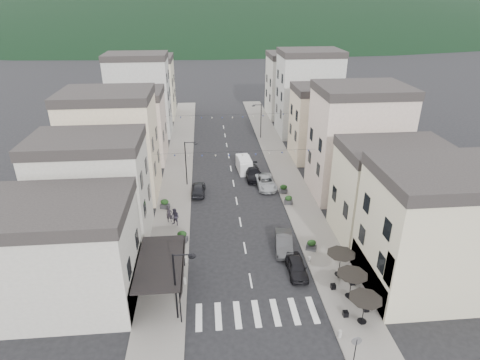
# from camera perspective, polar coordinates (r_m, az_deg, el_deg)

# --- Properties ---
(ground) EXTENTS (700.00, 700.00, 0.00)m
(ground) POSITION_cam_1_polar(r_m,az_deg,el_deg) (31.71, 2.85, -20.90)
(ground) COLOR black
(ground) RESTS_ON ground
(sidewalk_left) EXTENTS (4.00, 76.00, 0.12)m
(sidewalk_left) POSITION_cam_1_polar(r_m,az_deg,el_deg) (58.58, -8.72, 1.80)
(sidewalk_left) COLOR slate
(sidewalk_left) RESTS_ON ground
(sidewalk_right) EXTENTS (4.00, 76.00, 0.12)m
(sidewalk_right) POSITION_cam_1_polar(r_m,az_deg,el_deg) (59.46, 5.86, 2.32)
(sidewalk_right) COLOR slate
(sidewalk_right) RESTS_ON ground
(hill_backdrop) EXTENTS (640.00, 360.00, 70.00)m
(hill_backdrop) POSITION_cam_1_polar(r_m,az_deg,el_deg) (322.70, -4.85, 20.72)
(hill_backdrop) COLOR black
(hill_backdrop) RESTS_ON ground
(boutique_building) EXTENTS (12.00, 8.00, 8.00)m
(boutique_building) POSITION_cam_1_polar(r_m,az_deg,el_deg) (34.89, -24.82, -10.20)
(boutique_building) COLOR #ACA89E
(boutique_building) RESTS_ON ground
(bistro_building) EXTENTS (10.00, 8.00, 10.00)m
(bistro_building) POSITION_cam_1_polar(r_m,az_deg,el_deg) (36.13, 25.72, -7.25)
(bistro_building) COLOR beige
(bistro_building) RESTS_ON ground
(boutique_awning) EXTENTS (3.77, 7.50, 3.28)m
(boutique_awning) POSITION_cam_1_polar(r_m,az_deg,el_deg) (33.47, -10.89, -11.50)
(boutique_awning) COLOR black
(boutique_awning) RESTS_ON ground
(buildings_row_left) EXTENTS (10.20, 54.16, 14.00)m
(buildings_row_left) POSITION_cam_1_polar(r_m,az_deg,el_deg) (62.87, -15.27, 8.68)
(buildings_row_left) COLOR #ACA89E
(buildings_row_left) RESTS_ON ground
(buildings_row_right) EXTENTS (10.20, 54.16, 14.50)m
(buildings_row_right) POSITION_cam_1_polar(r_m,az_deg,el_deg) (63.32, 11.66, 9.34)
(buildings_row_right) COLOR beige
(buildings_row_right) RESTS_ON ground
(cafe_terrace) EXTENTS (2.50, 8.10, 2.53)m
(cafe_terrace) POSITION_cam_1_polar(r_m,az_deg,el_deg) (33.87, 15.64, -13.17)
(cafe_terrace) COLOR black
(cafe_terrace) RESTS_ON ground
(streetlamp_left_near) EXTENTS (1.70, 0.56, 6.00)m
(streetlamp_left_near) POSITION_cam_1_polar(r_m,az_deg,el_deg) (30.61, -8.72, -13.88)
(streetlamp_left_near) COLOR black
(streetlamp_left_near) RESTS_ON ground
(streetlamp_left_far) EXTENTS (1.70, 0.56, 6.00)m
(streetlamp_left_far) POSITION_cam_1_polar(r_m,az_deg,el_deg) (51.56, -7.44, 3.00)
(streetlamp_left_far) COLOR black
(streetlamp_left_far) RESTS_ON ground
(streetlamp_right_far) EXTENTS (1.70, 0.56, 6.00)m
(streetlamp_right_far) POSITION_cam_1_polar(r_m,az_deg,el_deg) (69.19, 2.78, 8.87)
(streetlamp_right_far) COLOR black
(streetlamp_right_far) RESTS_ON ground
(traffic_sign) EXTENTS (0.70, 0.07, 2.70)m
(traffic_sign) POSITION_cam_1_polar(r_m,az_deg,el_deg) (29.24, 16.16, -21.70)
(traffic_sign) COLOR black
(traffic_sign) RESTS_ON ground
(bollards) EXTENTS (11.66, 10.26, 0.60)m
(bollards) POSITION_cam_1_polar(r_m,az_deg,el_deg) (35.46, 1.63, -14.09)
(bollards) COLOR gray
(bollards) RESTS_ON ground
(bunting_near) EXTENTS (19.00, 0.28, 0.62)m
(bunting_near) POSITION_cam_1_polar(r_m,az_deg,el_deg) (47.20, -0.62, 3.67)
(bunting_near) COLOR black
(bunting_near) RESTS_ON ground
(bunting_far) EXTENTS (19.00, 0.28, 0.62)m
(bunting_far) POSITION_cam_1_polar(r_m,az_deg,el_deg) (62.35, -1.81, 8.96)
(bunting_far) COLOR black
(bunting_far) RESTS_ON ground
(parked_car_a) EXTENTS (1.65, 4.00, 1.36)m
(parked_car_a) POSITION_cam_1_polar(r_m,az_deg,el_deg) (36.88, 8.06, -12.12)
(parked_car_a) COLOR black
(parked_car_a) RESTS_ON ground
(parked_car_b) EXTENTS (2.18, 4.71, 1.50)m
(parked_car_b) POSITION_cam_1_polar(r_m,az_deg,el_deg) (39.75, 6.27, -8.85)
(parked_car_b) COLOR #313133
(parked_car_b) RESTS_ON ground
(parked_car_c) EXTENTS (2.55, 5.16, 1.41)m
(parked_car_c) POSITION_cam_1_polar(r_m,az_deg,el_deg) (51.85, 3.68, -0.32)
(parked_car_c) COLOR #9B9FA4
(parked_car_c) RESTS_ON ground
(parked_car_d) EXTENTS (2.17, 5.12, 1.47)m
(parked_car_d) POSITION_cam_1_polar(r_m,az_deg,el_deg) (54.30, 1.90, 0.97)
(parked_car_d) COLOR black
(parked_car_d) RESTS_ON ground
(parked_car_e) EXTENTS (1.87, 4.21, 1.41)m
(parked_car_e) POSITION_cam_1_polar(r_m,az_deg,el_deg) (50.24, -5.95, -1.27)
(parked_car_e) COLOR black
(parked_car_e) RESTS_ON ground
(delivery_van) EXTENTS (2.03, 4.46, 2.08)m
(delivery_van) POSITION_cam_1_polar(r_m,az_deg,el_deg) (56.46, 0.58, 2.26)
(delivery_van) COLOR silver
(delivery_van) RESTS_ON ground
(pedestrian_a) EXTENTS (0.71, 0.54, 1.75)m
(pedestrian_a) POSITION_cam_1_polar(r_m,az_deg,el_deg) (44.35, -10.02, -4.88)
(pedestrian_a) COLOR black
(pedestrian_a) RESTS_ON sidewalk_left
(pedestrian_b) EXTENTS (1.21, 1.14, 1.98)m
(pedestrian_b) POSITION_cam_1_polar(r_m,az_deg,el_deg) (43.56, -9.21, -5.23)
(pedestrian_b) COLOR #25222D
(pedestrian_b) RESTS_ON sidewalk_left
(planter_la) EXTENTS (1.21, 0.91, 1.21)m
(planter_la) POSITION_cam_1_polar(r_m,az_deg,el_deg) (40.95, -8.24, -7.94)
(planter_la) COLOR #323235
(planter_la) RESTS_ON sidewalk_left
(planter_lb) EXTENTS (1.17, 0.86, 1.17)m
(planter_lb) POSITION_cam_1_polar(r_m,az_deg,el_deg) (47.29, -10.65, -3.36)
(planter_lb) COLOR #313033
(planter_lb) RESTS_ON sidewalk_left
(planter_ra) EXTENTS (1.14, 0.90, 1.12)m
(planter_ra) POSITION_cam_1_polar(r_m,az_deg,el_deg) (39.93, 10.13, -9.09)
(planter_ra) COLOR #2F2F31
(planter_ra) RESTS_ON sidewalk_right
(planter_rb) EXTENTS (1.06, 0.70, 1.10)m
(planter_rb) POSITION_cam_1_polar(r_m,az_deg,el_deg) (47.78, 6.91, -2.83)
(planter_rb) COLOR #2E2E30
(planter_rb) RESTS_ON sidewalk_right
(planter_rc) EXTENTS (1.06, 0.65, 1.14)m
(planter_rc) POSITION_cam_1_polar(r_m,az_deg,el_deg) (50.33, 6.20, -1.27)
(planter_rc) COLOR #333336
(planter_rc) RESTS_ON sidewalk_right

